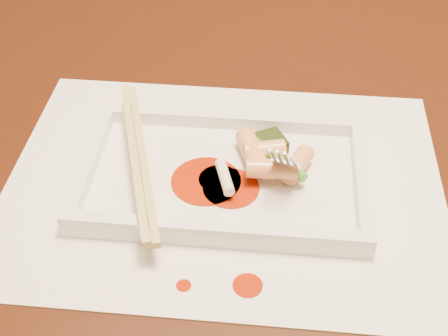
# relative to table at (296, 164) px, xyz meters

# --- Properties ---
(table) EXTENTS (1.40, 0.90, 0.75)m
(table) POSITION_rel_table_xyz_m (0.00, 0.00, 0.00)
(table) COLOR black
(table) RESTS_ON ground
(placemat) EXTENTS (0.40, 0.30, 0.00)m
(placemat) POSITION_rel_table_xyz_m (-0.07, -0.15, 0.10)
(placemat) COLOR white
(placemat) RESTS_ON table
(sauce_splatter_a) EXTENTS (0.02, 0.02, 0.00)m
(sauce_splatter_a) POSITION_rel_table_xyz_m (-0.04, -0.26, 0.10)
(sauce_splatter_a) COLOR #A12004
(sauce_splatter_a) RESTS_ON placemat
(sauce_splatter_b) EXTENTS (0.01, 0.01, 0.00)m
(sauce_splatter_b) POSITION_rel_table_xyz_m (-0.09, -0.27, 0.10)
(sauce_splatter_b) COLOR #A12004
(sauce_splatter_b) RESTS_ON placemat
(plate_base) EXTENTS (0.26, 0.16, 0.01)m
(plate_base) POSITION_rel_table_xyz_m (-0.07, -0.15, 0.11)
(plate_base) COLOR white
(plate_base) RESTS_ON placemat
(plate_rim_far) EXTENTS (0.26, 0.01, 0.01)m
(plate_rim_far) POSITION_rel_table_xyz_m (-0.07, -0.07, 0.12)
(plate_rim_far) COLOR white
(plate_rim_far) RESTS_ON plate_base
(plate_rim_near) EXTENTS (0.26, 0.01, 0.01)m
(plate_rim_near) POSITION_rel_table_xyz_m (-0.07, -0.22, 0.12)
(plate_rim_near) COLOR white
(plate_rim_near) RESTS_ON plate_base
(plate_rim_left) EXTENTS (0.01, 0.14, 0.01)m
(plate_rim_left) POSITION_rel_table_xyz_m (-0.20, -0.15, 0.12)
(plate_rim_left) COLOR white
(plate_rim_left) RESTS_ON plate_base
(plate_rim_right) EXTENTS (0.01, 0.14, 0.01)m
(plate_rim_right) POSITION_rel_table_xyz_m (0.05, -0.15, 0.12)
(plate_rim_right) COLOR white
(plate_rim_right) RESTS_ON plate_base
(veg_piece) EXTENTS (0.05, 0.04, 0.01)m
(veg_piece) POSITION_rel_table_xyz_m (-0.04, -0.11, 0.12)
(veg_piece) COLOR black
(veg_piece) RESTS_ON plate_base
(scallion_white) EXTENTS (0.02, 0.04, 0.01)m
(scallion_white) POSITION_rel_table_xyz_m (-0.07, -0.16, 0.12)
(scallion_white) COLOR #EAEACC
(scallion_white) RESTS_ON plate_base
(scallion_green) EXTENTS (0.07, 0.07, 0.01)m
(scallion_green) POSITION_rel_table_xyz_m (-0.03, -0.13, 0.12)
(scallion_green) COLOR #2F8D16
(scallion_green) RESTS_ON plate_base
(chopstick_a) EXTENTS (0.07, 0.21, 0.01)m
(chopstick_a) POSITION_rel_table_xyz_m (-0.15, -0.15, 0.13)
(chopstick_a) COLOR #CFBC67
(chopstick_a) RESTS_ON plate_rim_near
(chopstick_b) EXTENTS (0.07, 0.21, 0.01)m
(chopstick_b) POSITION_rel_table_xyz_m (-0.15, -0.15, 0.13)
(chopstick_b) COLOR #CFBC67
(chopstick_b) RESTS_ON plate_rim_near
(fork) EXTENTS (0.09, 0.10, 0.14)m
(fork) POSITION_rel_table_xyz_m (-0.00, -0.13, 0.18)
(fork) COLOR silver
(fork) RESTS_ON plate_base
(sauce_blob_0) EXTENTS (0.06, 0.06, 0.00)m
(sauce_blob_0) POSITION_rel_table_xyz_m (-0.09, -0.16, 0.11)
(sauce_blob_0) COLOR #A12004
(sauce_blob_0) RESTS_ON plate_base
(sauce_blob_1) EXTENTS (0.05, 0.05, 0.00)m
(sauce_blob_1) POSITION_rel_table_xyz_m (-0.06, -0.16, 0.11)
(sauce_blob_1) COLOR #A12004
(sauce_blob_1) RESTS_ON plate_base
(sauce_blob_2) EXTENTS (0.04, 0.04, 0.00)m
(sauce_blob_2) POSITION_rel_table_xyz_m (-0.08, -0.15, 0.11)
(sauce_blob_2) COLOR #A12004
(sauce_blob_2) RESTS_ON plate_base
(rice_cake_0) EXTENTS (0.03, 0.04, 0.02)m
(rice_cake_0) POSITION_rel_table_xyz_m (-0.01, -0.14, 0.12)
(rice_cake_0) COLOR #F9BB74
(rice_cake_0) RESTS_ON plate_base
(rice_cake_1) EXTENTS (0.04, 0.03, 0.02)m
(rice_cake_1) POSITION_rel_table_xyz_m (-0.04, -0.12, 0.12)
(rice_cake_1) COLOR #F9BB74
(rice_cake_1) RESTS_ON plate_base
(rice_cake_2) EXTENTS (0.05, 0.02, 0.02)m
(rice_cake_2) POSITION_rel_table_xyz_m (-0.03, -0.15, 0.13)
(rice_cake_2) COLOR #F9BB74
(rice_cake_2) RESTS_ON plate_base
(rice_cake_3) EXTENTS (0.03, 0.05, 0.02)m
(rice_cake_3) POSITION_rel_table_xyz_m (-0.05, -0.12, 0.12)
(rice_cake_3) COLOR #F9BB74
(rice_cake_3) RESTS_ON plate_base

